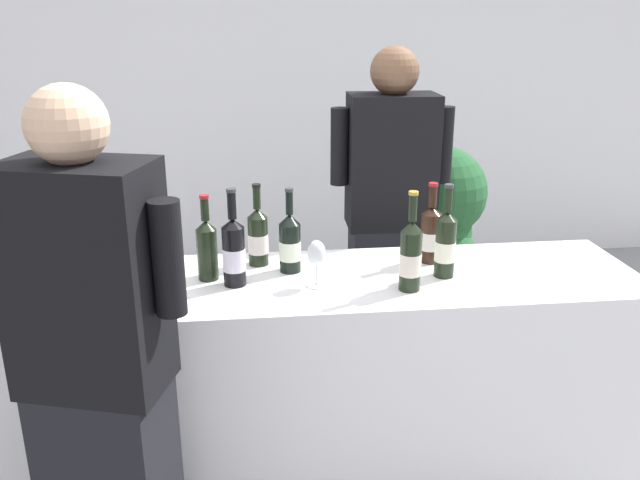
% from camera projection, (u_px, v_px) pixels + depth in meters
% --- Properties ---
extents(wall_back, '(8.00, 0.10, 2.80)m').
position_uv_depth(wall_back, '(285.00, 76.00, 4.69)').
color(wall_back, white).
rests_on(wall_back, ground_plane).
extents(counter, '(2.30, 0.61, 0.90)m').
position_uv_depth(counter, '(331.00, 385.00, 2.56)').
color(counter, white).
rests_on(counter, ground_plane).
extents(wine_bottle_0, '(0.08, 0.08, 0.35)m').
position_uv_depth(wine_bottle_0, '(234.00, 252.00, 2.32)').
color(wine_bottle_0, black).
rests_on(wine_bottle_0, counter).
extents(wine_bottle_1, '(0.08, 0.08, 0.32)m').
position_uv_depth(wine_bottle_1, '(431.00, 234.00, 2.54)').
color(wine_bottle_1, black).
rests_on(wine_bottle_1, counter).
extents(wine_bottle_2, '(0.07, 0.07, 0.34)m').
position_uv_depth(wine_bottle_2, '(143.00, 272.00, 2.14)').
color(wine_bottle_2, black).
rests_on(wine_bottle_2, counter).
extents(wine_bottle_3, '(0.08, 0.08, 0.32)m').
position_uv_depth(wine_bottle_3, '(258.00, 237.00, 2.51)').
color(wine_bottle_3, black).
rests_on(wine_bottle_3, counter).
extents(wine_bottle_4, '(0.08, 0.08, 0.35)m').
position_uv_depth(wine_bottle_4, '(445.00, 244.00, 2.39)').
color(wine_bottle_4, black).
rests_on(wine_bottle_4, counter).
extents(wine_bottle_5, '(0.07, 0.07, 0.32)m').
position_uv_depth(wine_bottle_5, '(207.00, 247.00, 2.37)').
color(wine_bottle_5, black).
rests_on(wine_bottle_5, counter).
extents(wine_bottle_6, '(0.08, 0.08, 0.36)m').
position_uv_depth(wine_bottle_6, '(411.00, 255.00, 2.28)').
color(wine_bottle_6, black).
rests_on(wine_bottle_6, counter).
extents(wine_bottle_7, '(0.08, 0.08, 0.32)m').
position_uv_depth(wine_bottle_7, '(290.00, 243.00, 2.45)').
color(wine_bottle_7, black).
rests_on(wine_bottle_7, counter).
extents(wine_glass, '(0.08, 0.08, 0.17)m').
position_uv_depth(wine_glass, '(316.00, 256.00, 2.31)').
color(wine_glass, silver).
rests_on(wine_glass, counter).
extents(ice_bucket, '(0.24, 0.24, 0.21)m').
position_uv_depth(ice_bucket, '(109.00, 244.00, 2.44)').
color(ice_bucket, silver).
rests_on(ice_bucket, counter).
extents(person_server, '(0.55, 0.25, 1.70)m').
position_uv_depth(person_server, '(389.00, 238.00, 3.05)').
color(person_server, black).
rests_on(person_server, ground_plane).
extents(person_guest, '(0.52, 0.34, 1.67)m').
position_uv_depth(person_guest, '(101.00, 396.00, 1.82)').
color(person_guest, black).
rests_on(person_guest, ground_plane).
extents(potted_shrub, '(0.49, 0.50, 1.20)m').
position_uv_depth(potted_shrub, '(434.00, 233.00, 3.39)').
color(potted_shrub, brown).
rests_on(potted_shrub, ground_plane).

